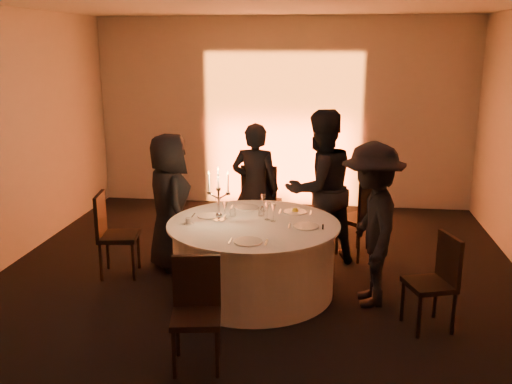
# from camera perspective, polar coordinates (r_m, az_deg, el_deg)

# --- Properties ---
(floor) EXTENTS (7.00, 7.00, 0.00)m
(floor) POSITION_cam_1_polar(r_m,az_deg,el_deg) (6.20, -0.24, -9.90)
(floor) COLOR black
(floor) RESTS_ON ground
(wall_back) EXTENTS (7.00, 0.00, 7.00)m
(wall_back) POSITION_cam_1_polar(r_m,az_deg,el_deg) (9.19, 2.70, 7.88)
(wall_back) COLOR beige
(wall_back) RESTS_ON floor
(wall_front) EXTENTS (7.00, 0.00, 7.00)m
(wall_front) POSITION_cam_1_polar(r_m,az_deg,el_deg) (2.47, -11.45, -11.41)
(wall_front) COLOR beige
(wall_front) RESTS_ON floor
(uplighter_fixture) EXTENTS (0.25, 0.12, 0.10)m
(uplighter_fixture) POSITION_cam_1_polar(r_m,az_deg,el_deg) (9.18, 2.43, -1.37)
(uplighter_fixture) COLOR black
(uplighter_fixture) RESTS_ON floor
(banquet_table) EXTENTS (1.80, 1.80, 0.77)m
(banquet_table) POSITION_cam_1_polar(r_m,az_deg,el_deg) (6.05, -0.25, -6.59)
(banquet_table) COLOR black
(banquet_table) RESTS_ON floor
(chair_left) EXTENTS (0.48, 0.48, 0.96)m
(chair_left) POSITION_cam_1_polar(r_m,az_deg,el_deg) (6.64, -14.27, -3.67)
(chair_left) COLOR black
(chair_left) RESTS_ON floor
(chair_back_left) EXTENTS (0.50, 0.50, 1.06)m
(chair_back_left) POSITION_cam_1_polar(r_m,az_deg,el_deg) (7.49, 0.47, -0.63)
(chair_back_left) COLOR black
(chair_back_left) RESTS_ON floor
(chair_back_right) EXTENTS (0.62, 0.62, 1.00)m
(chair_back_right) POSITION_cam_1_polar(r_m,az_deg,el_deg) (7.06, 10.79, -2.18)
(chair_back_right) COLOR black
(chair_back_right) RESTS_ON floor
(chair_right) EXTENTS (0.50, 0.50, 0.89)m
(chair_right) POSITION_cam_1_polar(r_m,az_deg,el_deg) (5.54, 17.66, -8.09)
(chair_right) COLOR black
(chair_right) RESTS_ON floor
(chair_front) EXTENTS (0.46, 0.46, 0.90)m
(chair_front) POSITION_cam_1_polar(r_m,az_deg,el_deg) (4.75, -5.98, -11.23)
(chair_front) COLOR black
(chair_front) RESTS_ON floor
(guest_left) EXTENTS (0.82, 0.93, 1.60)m
(guest_left) POSITION_cam_1_polar(r_m,az_deg,el_deg) (6.67, -8.63, -0.98)
(guest_left) COLOR black
(guest_left) RESTS_ON floor
(guest_back_left) EXTENTS (0.64, 0.46, 1.65)m
(guest_back_left) POSITION_cam_1_polar(r_m,az_deg,el_deg) (7.12, -0.07, 0.37)
(guest_back_left) COLOR black
(guest_back_left) RESTS_ON floor
(guest_back_right) EXTENTS (1.14, 1.10, 1.86)m
(guest_back_right) POSITION_cam_1_polar(r_m,az_deg,el_deg) (6.70, 6.41, 0.32)
(guest_back_right) COLOR black
(guest_back_right) RESTS_ON floor
(guest_right) EXTENTS (0.70, 1.12, 1.66)m
(guest_right) POSITION_cam_1_polar(r_m,az_deg,el_deg) (5.78, 11.45, -3.24)
(guest_right) COLOR black
(guest_right) RESTS_ON floor
(plate_left) EXTENTS (0.36, 0.24, 0.01)m
(plate_left) POSITION_cam_1_polar(r_m,az_deg,el_deg) (6.15, -4.76, -2.40)
(plate_left) COLOR white
(plate_left) RESTS_ON banquet_table
(plate_back_left) EXTENTS (0.35, 0.27, 0.01)m
(plate_back_left) POSITION_cam_1_polar(r_m,az_deg,el_deg) (6.45, -0.95, -1.55)
(plate_back_left) COLOR white
(plate_back_left) RESTS_ON banquet_table
(plate_back_right) EXTENTS (0.35, 0.26, 0.08)m
(plate_back_right) POSITION_cam_1_polar(r_m,az_deg,el_deg) (6.30, 3.94, -1.89)
(plate_back_right) COLOR white
(plate_back_right) RESTS_ON banquet_table
(plate_right) EXTENTS (0.36, 0.27, 0.01)m
(plate_right) POSITION_cam_1_polar(r_m,az_deg,el_deg) (5.81, 5.02, -3.44)
(plate_right) COLOR white
(plate_right) RESTS_ON banquet_table
(plate_front) EXTENTS (0.36, 0.27, 0.01)m
(plate_front) POSITION_cam_1_polar(r_m,az_deg,el_deg) (5.36, -0.80, -4.97)
(plate_front) COLOR white
(plate_front) RESTS_ON banquet_table
(coffee_cup) EXTENTS (0.11, 0.11, 0.07)m
(coffee_cup) POSITION_cam_1_polar(r_m,az_deg,el_deg) (5.92, -6.72, -2.91)
(coffee_cup) COLOR white
(coffee_cup) RESTS_ON banquet_table
(candelabra) EXTENTS (0.25, 0.12, 0.59)m
(candelabra) POSITION_cam_1_polar(r_m,az_deg,el_deg) (5.94, -3.75, -1.04)
(candelabra) COLOR silver
(candelabra) RESTS_ON banquet_table
(wine_glass_a) EXTENTS (0.07, 0.07, 0.19)m
(wine_glass_a) POSITION_cam_1_polar(r_m,az_deg,el_deg) (5.94, 1.74, -1.68)
(wine_glass_a) COLOR white
(wine_glass_a) RESTS_ON banquet_table
(wine_glass_b) EXTENTS (0.07, 0.07, 0.19)m
(wine_glass_b) POSITION_cam_1_polar(r_m,az_deg,el_deg) (6.29, 0.73, -0.73)
(wine_glass_b) COLOR white
(wine_glass_b) RESTS_ON banquet_table
(wine_glass_c) EXTENTS (0.07, 0.07, 0.19)m
(wine_glass_c) POSITION_cam_1_polar(r_m,az_deg,el_deg) (6.02, -3.15, -1.47)
(wine_glass_c) COLOR white
(wine_glass_c) RESTS_ON banquet_table
(wine_glass_d) EXTENTS (0.07, 0.07, 0.19)m
(wine_glass_d) POSITION_cam_1_polar(r_m,az_deg,el_deg) (6.18, -3.83, -1.06)
(wine_glass_d) COLOR white
(wine_glass_d) RESTS_ON banquet_table
(wine_glass_e) EXTENTS (0.07, 0.07, 0.19)m
(wine_glass_e) POSITION_cam_1_polar(r_m,az_deg,el_deg) (5.99, 1.13, -1.53)
(wine_glass_e) COLOR white
(wine_glass_e) RESTS_ON banquet_table
(tumbler_a) EXTENTS (0.07, 0.07, 0.09)m
(tumbler_a) POSITION_cam_1_polar(r_m,az_deg,el_deg) (6.14, -2.36, -2.04)
(tumbler_a) COLOR white
(tumbler_a) RESTS_ON banquet_table
(tumbler_b) EXTENTS (0.07, 0.07, 0.09)m
(tumbler_b) POSITION_cam_1_polar(r_m,az_deg,el_deg) (6.15, 0.54, -1.98)
(tumbler_b) COLOR white
(tumbler_b) RESTS_ON banquet_table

